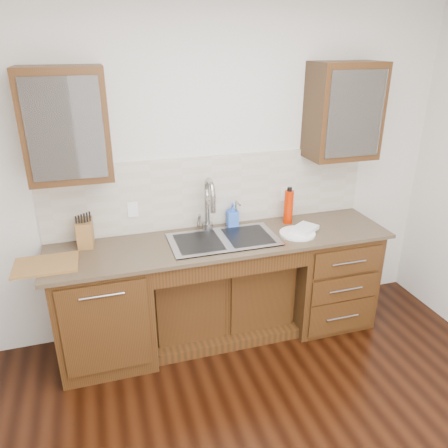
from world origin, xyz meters
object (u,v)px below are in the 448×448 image
object	(u,v)px
water_bottle	(288,207)
cutting_board	(46,265)
soap_bottle	(233,215)
plate	(297,233)
knife_block	(85,233)

from	to	relation	value
water_bottle	cutting_board	bearing A→B (deg)	-173.14
water_bottle	cutting_board	distance (m)	1.94
soap_bottle	plate	size ratio (longest dim) A/B	0.69
water_bottle	knife_block	xyz separation A→B (m)	(-1.65, 0.04, -0.04)
water_bottle	knife_block	distance (m)	1.65
soap_bottle	knife_block	distance (m)	1.18
water_bottle	knife_block	world-z (taller)	water_bottle
knife_block	cutting_board	size ratio (longest dim) A/B	0.47
soap_bottle	water_bottle	distance (m)	0.48
soap_bottle	cutting_board	bearing A→B (deg)	-166.11
cutting_board	soap_bottle	bearing A→B (deg)	11.65
water_bottle	cutting_board	xyz separation A→B (m)	(-1.92, -0.23, -0.13)
plate	cutting_board	size ratio (longest dim) A/B	0.67
knife_block	cutting_board	world-z (taller)	knife_block
cutting_board	water_bottle	bearing A→B (deg)	6.86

